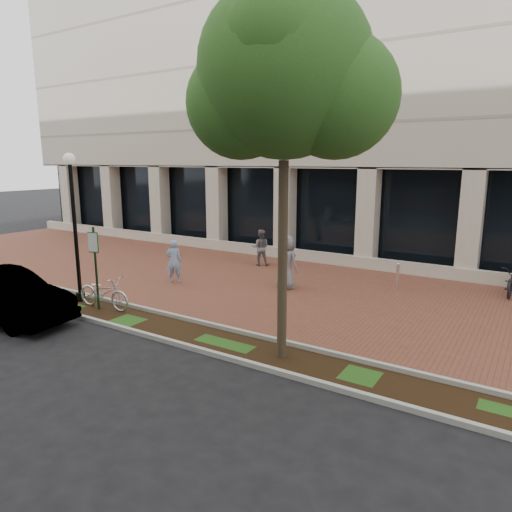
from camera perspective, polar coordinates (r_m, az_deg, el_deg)
The scene contains 15 objects.
ground at distance 16.79m, azimuth 1.49°, elevation -3.69°, with size 120.00×120.00×0.00m, color black.
brick_plaza at distance 16.79m, azimuth 1.49°, elevation -3.67°, with size 40.00×9.00×0.01m, color brown.
planting_strip at distance 12.79m, azimuth -10.81°, elevation -8.94°, with size 40.00×1.50×0.01m, color black.
curb_plaza_side at distance 13.29m, azimuth -8.60°, elevation -7.80°, with size 40.00×0.12×0.12m, color #A9AAA0.
curb_street_side at distance 12.27m, azimuth -13.24°, elevation -9.68°, with size 40.00×0.12×0.12m, color #A9AAA0.
near_office_building at distance 26.33m, azimuth 14.48°, elevation 23.68°, with size 40.00×12.12×16.00m.
parking_sign at distance 14.55m, azimuth -19.49°, elevation -0.25°, with size 0.34×0.07×2.56m.
lamppost at distance 15.47m, azimuth -21.76°, elevation 4.19°, with size 0.36×0.36×4.73m.
street_tree at distance 10.11m, azimuth 4.01°, elevation 20.89°, with size 4.37×3.64×8.15m.
locked_bicycle at distance 14.83m, azimuth -18.47°, elevation -4.33°, with size 0.69×1.99×1.05m, color silver.
pedestrian_left at distance 17.27m, azimuth -10.22°, elevation -0.65°, with size 0.59×0.39×1.63m, color #8AA2CF.
pedestrian_mid at distance 19.81m, azimuth 0.56°, elevation 1.07°, with size 0.77×0.60×1.58m, color slate.
pedestrian_right at distance 16.22m, azimuth 3.82°, elevation -0.79°, with size 0.93×0.61×1.91m, color slate.
bollard at distance 16.81m, azimuth 17.27°, elevation -2.42°, with size 0.12×0.12×1.00m.
sedan_near_curb at distance 14.82m, azimuth -29.07°, elevation -4.42°, with size 1.54×4.41×1.45m, color #A5A5AA.
Camera 1 is at (8.27, -13.90, 4.50)m, focal length 32.00 mm.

